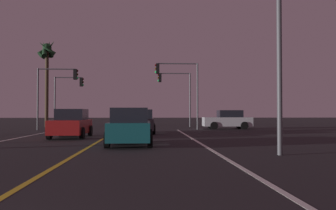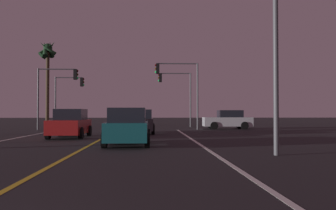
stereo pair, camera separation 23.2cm
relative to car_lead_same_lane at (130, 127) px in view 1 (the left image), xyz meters
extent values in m
cube|color=silver|center=(3.34, -3.01, -0.82)|extent=(0.16, 33.93, 0.01)
cube|color=gold|center=(-1.73, -3.01, -0.82)|extent=(0.16, 33.93, 0.01)
cylinder|color=black|center=(-0.90, 1.41, -0.48)|extent=(0.22, 0.68, 0.68)
cylinder|color=black|center=(0.90, 1.41, -0.48)|extent=(0.22, 0.68, 0.68)
cylinder|color=black|center=(-0.90, -1.29, -0.48)|extent=(0.22, 0.68, 0.68)
cylinder|color=black|center=(0.90, -1.29, -0.48)|extent=(0.22, 0.68, 0.68)
cube|color=#145156|center=(0.00, 0.06, -0.16)|extent=(1.80, 4.30, 0.80)
cube|color=black|center=(0.00, -0.19, 0.56)|extent=(1.60, 2.10, 0.64)
cube|color=red|center=(-0.60, -2.04, -0.06)|extent=(0.24, 0.08, 0.16)
cube|color=red|center=(0.60, -2.04, -0.06)|extent=(0.24, 0.08, 0.16)
cylinder|color=black|center=(-2.84, 3.64, -0.48)|extent=(0.22, 0.68, 0.68)
cylinder|color=black|center=(-4.64, 3.64, -0.48)|extent=(0.22, 0.68, 0.68)
cylinder|color=black|center=(-2.84, 6.34, -0.48)|extent=(0.22, 0.68, 0.68)
cylinder|color=black|center=(-4.64, 6.34, -0.48)|extent=(0.22, 0.68, 0.68)
cube|color=maroon|center=(-3.74, 4.99, -0.16)|extent=(1.80, 4.30, 0.80)
cube|color=black|center=(-3.74, 5.24, 0.56)|extent=(1.60, 2.10, 0.64)
cube|color=red|center=(-3.14, 7.09, -0.06)|extent=(0.24, 0.08, 0.16)
cube|color=red|center=(-4.34, 7.09, -0.06)|extent=(0.24, 0.08, 0.16)
cylinder|color=black|center=(-0.60, 10.60, -0.48)|extent=(0.22, 0.68, 0.68)
cylinder|color=black|center=(1.20, 10.60, -0.48)|extent=(0.22, 0.68, 0.68)
cylinder|color=black|center=(-0.60, 7.90, -0.48)|extent=(0.22, 0.68, 0.68)
cylinder|color=black|center=(1.20, 7.90, -0.48)|extent=(0.22, 0.68, 0.68)
cube|color=#38383D|center=(0.30, 9.25, -0.16)|extent=(1.80, 4.30, 0.80)
cube|color=black|center=(0.30, 9.00, 0.56)|extent=(1.60, 2.10, 0.64)
cube|color=red|center=(-0.30, 7.15, -0.06)|extent=(0.24, 0.08, 0.16)
cube|color=red|center=(0.90, 7.15, -0.06)|extent=(0.24, 0.08, 0.16)
cylinder|color=black|center=(6.60, 14.54, -0.48)|extent=(0.68, 0.22, 0.68)
cylinder|color=black|center=(6.60, 16.34, -0.48)|extent=(0.68, 0.22, 0.68)
cylinder|color=black|center=(9.30, 14.54, -0.48)|extent=(0.68, 0.22, 0.68)
cylinder|color=black|center=(9.30, 16.34, -0.48)|extent=(0.68, 0.22, 0.68)
cube|color=#B7BABF|center=(7.95, 15.44, -0.16)|extent=(4.30, 1.80, 0.80)
cube|color=black|center=(8.20, 15.44, 0.56)|extent=(2.10, 1.60, 0.64)
cube|color=red|center=(10.05, 14.84, -0.06)|extent=(0.08, 0.24, 0.16)
cube|color=red|center=(10.05, 16.04, -0.06)|extent=(0.08, 0.24, 0.16)
cylinder|color=#4C4C51|center=(5.12, 14.45, 2.08)|extent=(0.14, 0.14, 5.81)
cylinder|color=#4C4C51|center=(3.38, 14.45, 4.94)|extent=(3.47, 0.10, 0.10)
cube|color=black|center=(1.65, 14.45, 4.49)|extent=(0.28, 0.36, 0.90)
sphere|color=#3A0605|center=(1.49, 14.45, 4.79)|extent=(0.20, 0.20, 0.20)
sphere|color=#3C2706|center=(1.49, 14.45, 4.49)|extent=(0.20, 0.20, 0.20)
sphere|color=#19E059|center=(1.49, 14.45, 4.19)|extent=(0.20, 0.20, 0.20)
cylinder|color=#4C4C51|center=(-8.58, 14.45, 1.81)|extent=(0.14, 0.14, 5.26)
cylinder|color=#4C4C51|center=(-7.01, 14.45, 4.39)|extent=(3.14, 0.10, 0.10)
cube|color=black|center=(-5.44, 14.45, 3.94)|extent=(0.28, 0.36, 0.90)
sphere|color=#3A0605|center=(-5.28, 14.45, 4.24)|extent=(0.20, 0.20, 0.20)
sphere|color=#3C2706|center=(-5.28, 14.45, 3.94)|extent=(0.20, 0.20, 0.20)
sphere|color=#19E059|center=(-5.28, 14.45, 3.64)|extent=(0.20, 0.20, 0.20)
cylinder|color=#4C4C51|center=(5.12, 19.95, 1.96)|extent=(0.14, 0.14, 5.56)
cylinder|color=#4C4C51|center=(3.57, 19.95, 4.69)|extent=(3.09, 0.10, 0.10)
cube|color=black|center=(2.03, 19.95, 4.24)|extent=(0.28, 0.36, 0.90)
sphere|color=#3A0605|center=(1.87, 19.95, 4.54)|extent=(0.20, 0.20, 0.20)
sphere|color=#3C2706|center=(1.87, 19.95, 4.24)|extent=(0.20, 0.20, 0.20)
sphere|color=#19E059|center=(1.87, 19.95, 3.94)|extent=(0.20, 0.20, 0.20)
cylinder|color=#4C4C51|center=(-8.58, 19.95, 1.72)|extent=(0.14, 0.14, 5.08)
cylinder|color=#4C4C51|center=(-7.27, 19.95, 4.21)|extent=(2.63, 0.10, 0.10)
cube|color=black|center=(-5.95, 19.95, 3.76)|extent=(0.28, 0.36, 0.90)
sphere|color=#3A0605|center=(-5.79, 19.95, 4.06)|extent=(0.20, 0.20, 0.20)
sphere|color=#3C2706|center=(-5.79, 19.95, 3.76)|extent=(0.20, 0.20, 0.20)
sphere|color=#19E059|center=(-5.79, 19.95, 3.46)|extent=(0.20, 0.20, 0.20)
cylinder|color=#4C4C51|center=(5.43, -4.08, 2.90)|extent=(0.18, 0.18, 7.45)
cylinder|color=#473826|center=(-9.75, 21.23, 3.19)|extent=(0.36, 0.36, 8.03)
sphere|color=#19381E|center=(-9.75, 21.23, 7.46)|extent=(0.90, 0.90, 0.90)
cone|color=#19381E|center=(-9.45, 21.28, 7.31)|extent=(0.82, 1.88, 1.72)
cone|color=#19381E|center=(-9.73, 21.53, 7.31)|extent=(1.76, 0.65, 2.09)
cone|color=#19381E|center=(-9.96, 21.45, 7.31)|extent=(1.62, 1.61, 1.64)
cone|color=#19381E|center=(-10.03, 21.13, 7.31)|extent=(1.18, 1.94, 2.04)
cone|color=#19381E|center=(-9.69, 20.94, 7.31)|extent=(1.87, 0.86, 1.62)
camera|label=1|loc=(0.82, -16.25, 0.67)|focal=37.89mm
camera|label=2|loc=(1.06, -16.25, 0.67)|focal=37.89mm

